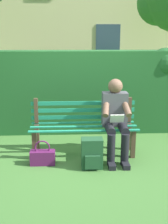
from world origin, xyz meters
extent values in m
plane|color=#3D6B2D|center=(0.00, 0.00, 0.00)|extent=(60.00, 60.00, 0.00)
cube|color=#4C3828|center=(-0.75, 0.16, 0.23)|extent=(0.07, 0.07, 0.45)
cube|color=#4C3828|center=(0.75, 0.16, 0.23)|extent=(0.07, 0.07, 0.45)
cube|color=#4C3828|center=(-0.75, -0.16, 0.23)|extent=(0.07, 0.07, 0.45)
cube|color=#4C3828|center=(0.75, -0.16, 0.23)|extent=(0.07, 0.07, 0.45)
cube|color=#1E8460|center=(0.00, -0.21, 0.46)|extent=(1.65, 0.06, 0.02)
cube|color=#1E8460|center=(0.00, 0.00, 0.46)|extent=(1.65, 0.06, 0.02)
cube|color=#1E8460|center=(0.00, 0.21, 0.46)|extent=(1.65, 0.06, 0.02)
cube|color=#4C3828|center=(-0.75, -0.20, 0.67)|extent=(0.06, 0.06, 0.40)
cube|color=#4C3828|center=(0.75, -0.20, 0.67)|extent=(0.06, 0.06, 0.40)
cube|color=#1E8460|center=(0.00, -0.20, 0.56)|extent=(1.65, 0.02, 0.06)
cube|color=#1E8460|center=(0.00, -0.20, 0.67)|extent=(1.65, 0.02, 0.06)
cube|color=#1E8460|center=(0.00, -0.20, 0.79)|extent=(1.65, 0.02, 0.06)
cube|color=#4C4C51|center=(-0.48, -0.02, 0.73)|extent=(0.38, 0.22, 0.52)
sphere|color=brown|center=(-0.48, 0.00, 1.09)|extent=(0.22, 0.22, 0.22)
cylinder|color=black|center=(-0.58, 0.19, 0.49)|extent=(0.13, 0.42, 0.13)
cylinder|color=black|center=(-0.38, 0.19, 0.49)|extent=(0.13, 0.42, 0.13)
cylinder|color=black|center=(-0.58, 0.40, 0.24)|extent=(0.12, 0.12, 0.47)
cylinder|color=black|center=(-0.38, 0.40, 0.24)|extent=(0.12, 0.12, 0.47)
cube|color=black|center=(-0.58, 0.48, 0.04)|extent=(0.10, 0.24, 0.07)
cube|color=black|center=(-0.38, 0.48, 0.04)|extent=(0.10, 0.24, 0.07)
cylinder|color=brown|center=(-0.63, 0.12, 0.79)|extent=(0.14, 0.32, 0.26)
cylinder|color=brown|center=(-0.33, 0.12, 0.79)|extent=(0.14, 0.32, 0.26)
cube|color=white|center=(-0.48, 0.24, 0.65)|extent=(0.20, 0.07, 0.13)
cube|color=#1E5123|center=(0.23, -1.25, 0.78)|extent=(6.08, 0.64, 1.56)
sphere|color=#1E5123|center=(-1.60, -1.15, 1.33)|extent=(0.58, 0.58, 0.58)
cube|color=beige|center=(1.26, -8.05, 3.00)|extent=(9.85, 3.05, 6.00)
cube|color=#334756|center=(-1.21, -6.50, 1.68)|extent=(0.90, 0.04, 1.20)
cube|color=#1E4728|center=(-0.09, 0.47, 0.22)|extent=(0.30, 0.19, 0.44)
cube|color=#1E4728|center=(-0.09, 0.59, 0.13)|extent=(0.21, 0.04, 0.19)
cylinder|color=#1E4728|center=(-0.18, 0.37, 0.24)|extent=(0.04, 0.04, 0.26)
cylinder|color=#1E4728|center=(-0.01, 0.37, 0.24)|extent=(0.04, 0.04, 0.26)
cube|color=#59194C|center=(0.61, 0.34, 0.10)|extent=(0.36, 0.15, 0.21)
torus|color=#59194C|center=(0.61, 0.34, 0.26)|extent=(0.22, 0.02, 0.22)
sphere|color=#387A33|center=(-2.52, -4.75, 2.83)|extent=(1.37, 1.37, 1.37)
camera|label=1|loc=(0.19, 4.08, 1.79)|focal=44.44mm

